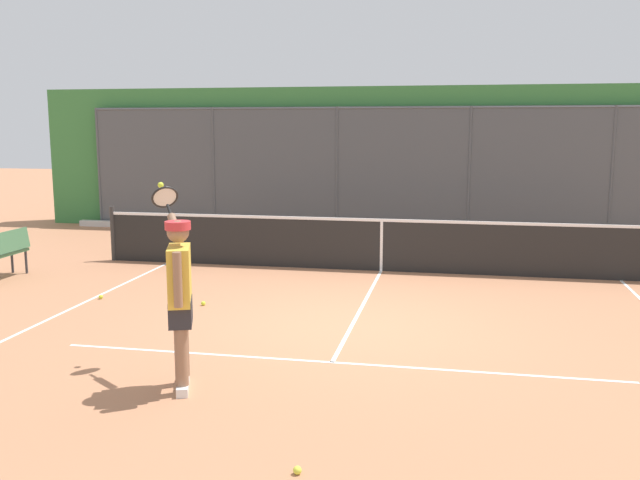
# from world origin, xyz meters

# --- Properties ---
(ground_plane) EXTENTS (60.00, 60.00, 0.00)m
(ground_plane) POSITION_xyz_m (0.00, 0.00, 0.00)
(ground_plane) COLOR #B27551
(court_line_markings) EXTENTS (8.29, 9.22, 0.01)m
(court_line_markings) POSITION_xyz_m (0.00, 1.82, 0.00)
(court_line_markings) COLOR white
(court_line_markings) RESTS_ON ground
(fence_backdrop) EXTENTS (18.89, 1.37, 3.57)m
(fence_backdrop) POSITION_xyz_m (0.00, -8.63, 1.77)
(fence_backdrop) COLOR #474C51
(fence_backdrop) RESTS_ON ground
(tennis_net) EXTENTS (10.65, 0.09, 1.07)m
(tennis_net) POSITION_xyz_m (0.00, -3.57, 0.49)
(tennis_net) COLOR #2D2D2D
(tennis_net) RESTS_ON ground
(tennis_player) EXTENTS (0.81, 1.26, 2.00)m
(tennis_player) POSITION_xyz_m (1.35, 2.52, 1.01)
(tennis_player) COLOR silver
(tennis_player) RESTS_ON ground
(tennis_ball_near_net) EXTENTS (0.07, 0.07, 0.07)m
(tennis_ball_near_net) POSITION_xyz_m (-0.19, 4.01, 0.03)
(tennis_ball_near_net) COLOR #D6E042
(tennis_ball_near_net) RESTS_ON ground
(tennis_ball_mid_court) EXTENTS (0.07, 0.07, 0.07)m
(tennis_ball_mid_court) POSITION_xyz_m (2.31, -0.60, 0.03)
(tennis_ball_mid_court) COLOR #CCDB33
(tennis_ball_mid_court) RESTS_ON ground
(tennis_ball_by_sideline) EXTENTS (0.07, 0.07, 0.07)m
(tennis_ball_by_sideline) POSITION_xyz_m (3.99, -0.67, 0.03)
(tennis_ball_by_sideline) COLOR #CCDB33
(tennis_ball_by_sideline) RESTS_ON ground
(courtside_bench) EXTENTS (0.40, 1.30, 0.84)m
(courtside_bench) POSITION_xyz_m (6.30, -1.53, 0.51)
(courtside_bench) COLOR #477A51
(courtside_bench) RESTS_ON ground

